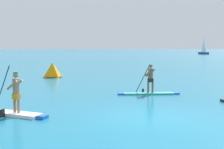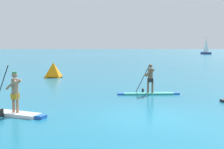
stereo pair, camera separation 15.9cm
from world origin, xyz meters
name	(u,v)px [view 1 (the left image)]	position (x,y,z in m)	size (l,w,h in m)	color
ground	(154,118)	(0.00, 0.00, 0.00)	(440.00, 440.00, 0.00)	#196B8C
paddleboarder_near_left	(13,106)	(-5.37, 0.51, 0.35)	(3.01, 1.66, 1.99)	white
paddleboarder_mid_center	(149,87)	(0.63, 5.40, 0.39)	(3.42, 0.79, 1.72)	teal
race_marker_buoy	(53,71)	(-6.14, 14.54, 0.56)	(1.85, 1.85, 1.26)	orange
sailboat_right_horizon	(204,52)	(29.41, 82.05, 0.84)	(2.21, 4.28, 5.53)	navy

